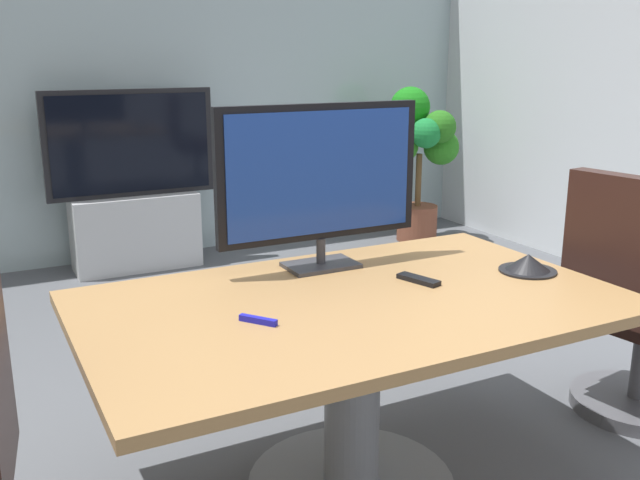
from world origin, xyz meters
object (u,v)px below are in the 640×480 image
Objects in this scene: office_chair_right at (633,318)px; tv_monitor at (320,177)px; potted_plant at (420,150)px; remote_control at (418,280)px; wall_display_unit at (134,210)px; conference_table at (353,351)px; conference_phone at (528,264)px.

office_chair_right is 1.49m from tv_monitor.
remote_control is at bearing -125.07° from potted_plant.
wall_display_unit reaches higher than remote_control.
office_chair_right reaches higher than conference_table.
tv_monitor is 3.82× the size of conference_phone.
potted_plant is (2.27, 2.85, 0.24)m from conference_table.
conference_table is 3.65m from potted_plant.
remote_control reaches higher than conference_table.
conference_table is at bearing -128.56° from potted_plant.
office_chair_right is at bearing -25.05° from remote_control.
tv_monitor reaches higher than potted_plant.
potted_plant is 5.85× the size of conference_phone.
potted_plant is at bearing -7.02° from wall_display_unit.
tv_monitor reaches higher than conference_table.
conference_phone reaches higher than remote_control.
potted_plant is (0.94, 2.93, 0.32)m from office_chair_right.
tv_monitor is 0.64× the size of wall_display_unit.
potted_plant is 7.57× the size of remote_control.
remote_control is at bearing -83.54° from wall_display_unit.
office_chair_right is 6.41× the size of remote_control.
conference_phone is at bearing -32.15° from tv_monitor.
conference_table is 10.83× the size of remote_control.
tv_monitor is at bearing 106.93° from remote_control.
conference_table is 1.69× the size of office_chair_right.
wall_display_unit is (-0.12, 2.74, -0.65)m from tv_monitor.
tv_monitor reaches higher than remote_control.
conference_phone is (0.75, -0.04, 0.23)m from conference_table.
conference_table is 1.43× the size of potted_plant.
remote_control is at bearing 9.27° from conference_table.
wall_display_unit is (-1.38, 3.22, -0.01)m from office_chair_right.
conference_table is 2.19× the size of tv_monitor.
potted_plant is at bearing -26.01° from office_chair_right.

